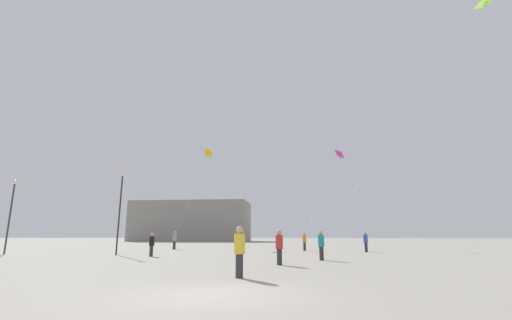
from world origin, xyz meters
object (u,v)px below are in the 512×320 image
Objects in this scene: person_in_orange at (304,241)px; building_left_hall at (192,222)px; person_in_yellow at (240,249)px; person_in_black at (152,244)px; lamppost_west at (12,205)px; person_in_blue at (366,241)px; kite_lime_delta at (483,6)px; kite_amber_diamond at (209,153)px; person_in_red at (279,246)px; person_in_grey at (175,239)px; lamppost_east at (121,200)px; person_in_teal at (321,244)px; kite_magenta_delta at (339,155)px.

building_left_hall is at bearing -175.34° from person_in_orange.
person_in_yellow is 13.67m from person_in_black.
person_in_orange is at bearing 17.81° from lamppost_west.
person_in_blue is at bearing -81.31° from person_in_yellow.
person_in_orange is 14.58m from person_in_black.
kite_lime_delta reaches higher than person_in_blue.
kite_lime_delta is 1.31× the size of kite_amber_diamond.
person_in_blue is at bearing 111.97° from kite_lime_delta.
person_in_black is at bearing -89.58° from kite_amber_diamond.
person_in_red reaches higher than person_in_black.
person_in_grey is at bearing -152.07° from person_in_blue.
person_in_black is at bearing 166.81° from kite_lime_delta.
person_in_red is 0.27× the size of lamppost_east.
lamppost_east is at bearing 12.74° from person_in_black.
building_left_hall is (-9.84, 45.08, 3.48)m from person_in_grey.
person_in_black is 0.11× the size of kite_lime_delta.
building_left_hall reaches higher than person_in_orange.
kite_lime_delta is at bearing -14.97° from lamppost_east.
lamppost_east reaches higher than lamppost_west.
lamppost_east reaches higher than person_in_yellow.
person_in_teal is 0.16× the size of kite_amber_diamond.
person_in_black is 0.14× the size of kite_amber_diamond.
kite_amber_diamond reaches higher than person_in_yellow.
person_in_orange is at bearing 28.67° from lamppost_east.
lamppost_east reaches higher than person_in_red.
person_in_black is at bearing -114.73° from person_in_blue.
person_in_grey is at bearing 171.73° from person_in_red.
person_in_black is 0.27× the size of lamppost_west.
person_in_black is (-16.23, -7.17, -0.08)m from person_in_blue.
person_in_black is at bearing -22.95° from person_in_yellow.
person_in_orange is (2.28, 15.59, -0.04)m from person_in_red.
person_in_orange is 0.06× the size of building_left_hall.
person_in_blue is 0.17× the size of kite_magenta_delta.
person_in_red is 22.78m from lamppost_west.
building_left_hall reaches higher than person_in_black.
lamppost_west is at bearing 29.66° from person_in_black.
kite_magenta_delta reaches higher than lamppost_west.
person_in_black is 11.71m from person_in_grey.
person_in_black is at bearing -8.85° from lamppost_west.
lamppost_east reaches higher than person_in_orange.
person_in_red is at bearing 152.14° from person_in_grey.
kite_magenta_delta reaches higher than person_in_red.
person_in_red is 1.08× the size of person_in_black.
person_in_teal is at bearing 163.47° from person_in_grey.
kite_lime_delta is at bearing 123.54° from person_in_teal.
kite_lime_delta is 2.48× the size of lamppost_west.
kite_amber_diamond is at bearing -105.62° from person_in_teal.
kite_magenta_delta is at bearing 103.66° from kite_lime_delta.
lamppost_west is (-28.24, -14.28, -6.89)m from kite_magenta_delta.
person_in_grey is (-13.09, 2.12, 0.11)m from person_in_orange.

